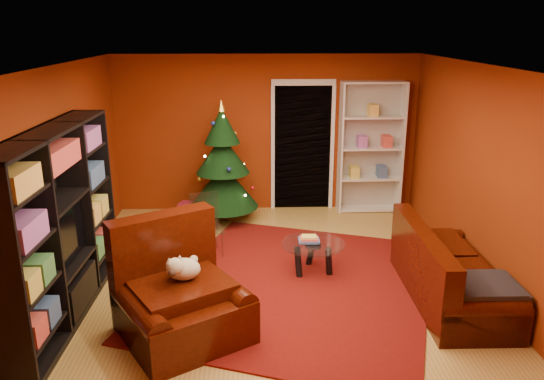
{
  "coord_description": "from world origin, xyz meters",
  "views": [
    {
      "loc": [
        -0.24,
        -5.96,
        3.03
      ],
      "look_at": [
        0.0,
        0.4,
        1.05
      ],
      "focal_mm": 35.0,
      "sensor_mm": 36.0,
      "label": 1
    }
  ],
  "objects_px": {
    "sofa": "(453,265)",
    "acrylic_chair": "(207,229)",
    "gift_box_teal": "(153,227)",
    "white_bookshelf": "(371,148)",
    "gift_box_red": "(187,210)",
    "rug": "(297,285)",
    "christmas_tree": "(223,163)",
    "dog": "(184,269)",
    "coffee_table": "(313,257)",
    "media_unit": "(59,226)",
    "armchair": "(182,294)"
  },
  "relations": [
    {
      "from": "white_bookshelf",
      "to": "coffee_table",
      "type": "relative_size",
      "value": 2.77
    },
    {
      "from": "media_unit",
      "to": "coffee_table",
      "type": "xyz_separation_m",
      "value": [
        2.79,
        0.88,
        -0.81
      ]
    },
    {
      "from": "christmas_tree",
      "to": "rug",
      "type": "bearing_deg",
      "value": -66.84
    },
    {
      "from": "gift_box_red",
      "to": "white_bookshelf",
      "type": "distance_m",
      "value": 3.21
    },
    {
      "from": "media_unit",
      "to": "gift_box_teal",
      "type": "bearing_deg",
      "value": 77.86
    },
    {
      "from": "rug",
      "to": "dog",
      "type": "xyz_separation_m",
      "value": [
        -1.22,
        -0.97,
        0.71
      ]
    },
    {
      "from": "gift_box_red",
      "to": "acrylic_chair",
      "type": "bearing_deg",
      "value": -73.49
    },
    {
      "from": "gift_box_teal",
      "to": "white_bookshelf",
      "type": "bearing_deg",
      "value": 16.81
    },
    {
      "from": "christmas_tree",
      "to": "acrylic_chair",
      "type": "xyz_separation_m",
      "value": [
        -0.15,
        -1.38,
        -0.57
      ]
    },
    {
      "from": "armchair",
      "to": "coffee_table",
      "type": "height_order",
      "value": "armchair"
    },
    {
      "from": "white_bookshelf",
      "to": "christmas_tree",
      "type": "bearing_deg",
      "value": -170.7
    },
    {
      "from": "gift_box_red",
      "to": "white_bookshelf",
      "type": "relative_size",
      "value": 0.11
    },
    {
      "from": "gift_box_teal",
      "to": "armchair",
      "type": "relative_size",
      "value": 0.22
    },
    {
      "from": "acrylic_chair",
      "to": "christmas_tree",
      "type": "bearing_deg",
      "value": 66.7
    },
    {
      "from": "rug",
      "to": "coffee_table",
      "type": "xyz_separation_m",
      "value": [
        0.23,
        0.35,
        0.2
      ]
    },
    {
      "from": "media_unit",
      "to": "coffee_table",
      "type": "bearing_deg",
      "value": 18.68
    },
    {
      "from": "christmas_tree",
      "to": "armchair",
      "type": "distance_m",
      "value": 3.4
    },
    {
      "from": "rug",
      "to": "gift_box_red",
      "type": "height_order",
      "value": "gift_box_red"
    },
    {
      "from": "coffee_table",
      "to": "sofa",
      "type": "bearing_deg",
      "value": -25.98
    },
    {
      "from": "acrylic_chair",
      "to": "armchair",
      "type": "bearing_deg",
      "value": -109.61
    },
    {
      "from": "media_unit",
      "to": "acrylic_chair",
      "type": "distance_m",
      "value": 2.13
    },
    {
      "from": "acrylic_chair",
      "to": "white_bookshelf",
      "type": "bearing_deg",
      "value": 17.94
    },
    {
      "from": "rug",
      "to": "gift_box_red",
      "type": "bearing_deg",
      "value": 122.65
    },
    {
      "from": "media_unit",
      "to": "gift_box_red",
      "type": "distance_m",
      "value": 3.31
    },
    {
      "from": "rug",
      "to": "gift_box_teal",
      "type": "relative_size",
      "value": 13.49
    },
    {
      "from": "dog",
      "to": "acrylic_chair",
      "type": "xyz_separation_m",
      "value": [
        0.07,
        1.9,
        -0.33
      ]
    },
    {
      "from": "gift_box_red",
      "to": "coffee_table",
      "type": "height_order",
      "value": "coffee_table"
    },
    {
      "from": "armchair",
      "to": "acrylic_chair",
      "type": "bearing_deg",
      "value": 55.62
    },
    {
      "from": "sofa",
      "to": "coffee_table",
      "type": "bearing_deg",
      "value": 64.65
    },
    {
      "from": "christmas_tree",
      "to": "gift_box_teal",
      "type": "bearing_deg",
      "value": -148.9
    },
    {
      "from": "white_bookshelf",
      "to": "sofa",
      "type": "distance_m",
      "value": 3.2
    },
    {
      "from": "gift_box_teal",
      "to": "armchair",
      "type": "xyz_separation_m",
      "value": [
        0.8,
        -2.73,
        0.35
      ]
    },
    {
      "from": "gift_box_red",
      "to": "acrylic_chair",
      "type": "height_order",
      "value": "acrylic_chair"
    },
    {
      "from": "white_bookshelf",
      "to": "gift_box_teal",
      "type": "bearing_deg",
      "value": -163.69
    },
    {
      "from": "gift_box_red",
      "to": "white_bookshelf",
      "type": "height_order",
      "value": "white_bookshelf"
    },
    {
      "from": "christmas_tree",
      "to": "armchair",
      "type": "xyz_separation_m",
      "value": [
        -0.24,
        -3.36,
        -0.47
      ]
    },
    {
      "from": "media_unit",
      "to": "gift_box_red",
      "type": "bearing_deg",
      "value": 73.97
    },
    {
      "from": "gift_box_red",
      "to": "sofa",
      "type": "distance_m",
      "value": 4.45
    },
    {
      "from": "sofa",
      "to": "acrylic_chair",
      "type": "distance_m",
      "value": 3.17
    },
    {
      "from": "armchair",
      "to": "sofa",
      "type": "relative_size",
      "value": 0.62
    },
    {
      "from": "rug",
      "to": "armchair",
      "type": "relative_size",
      "value": 2.9
    },
    {
      "from": "christmas_tree",
      "to": "sofa",
      "type": "xyz_separation_m",
      "value": [
        2.73,
        -2.7,
        -0.53
      ]
    },
    {
      "from": "sofa",
      "to": "coffee_table",
      "type": "relative_size",
      "value": 2.46
    },
    {
      "from": "coffee_table",
      "to": "acrylic_chair",
      "type": "relative_size",
      "value": 1.04
    },
    {
      "from": "gift_box_teal",
      "to": "acrylic_chair",
      "type": "height_order",
      "value": "acrylic_chair"
    },
    {
      "from": "white_bookshelf",
      "to": "gift_box_red",
      "type": "bearing_deg",
      "value": -176.46
    },
    {
      "from": "dog",
      "to": "media_unit",
      "type": "bearing_deg",
      "value": 129.82
    },
    {
      "from": "gift_box_red",
      "to": "coffee_table",
      "type": "distance_m",
      "value": 2.85
    },
    {
      "from": "gift_box_red",
      "to": "acrylic_chair",
      "type": "xyz_separation_m",
      "value": [
        0.47,
        -1.59,
        0.27
      ]
    },
    {
      "from": "rug",
      "to": "acrylic_chair",
      "type": "relative_size",
      "value": 4.62
    }
  ]
}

